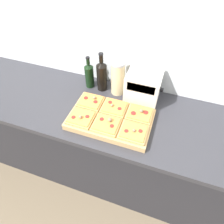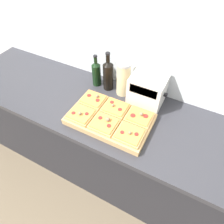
% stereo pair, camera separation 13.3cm
% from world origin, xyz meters
% --- Properties ---
extents(ground_plane, '(12.00, 12.00, 0.00)m').
position_xyz_m(ground_plane, '(0.00, 0.00, 0.00)').
color(ground_plane, brown).
extents(wall_back, '(6.00, 0.06, 2.50)m').
position_xyz_m(wall_back, '(0.00, 0.67, 1.25)').
color(wall_back, silver).
rests_on(wall_back, ground_plane).
extents(kitchen_counter, '(2.63, 0.67, 0.89)m').
position_xyz_m(kitchen_counter, '(0.00, 0.32, 0.44)').
color(kitchen_counter, '#232328').
rests_on(kitchen_counter, ground_plane).
extents(cutting_board, '(0.55, 0.34, 0.04)m').
position_xyz_m(cutting_board, '(0.04, 0.23, 0.91)').
color(cutting_board, tan).
rests_on(cutting_board, kitchen_counter).
extents(pizza_slice_back_left, '(0.17, 0.15, 0.05)m').
position_xyz_m(pizza_slice_back_left, '(-0.14, 0.31, 0.94)').
color(pizza_slice_back_left, tan).
rests_on(pizza_slice_back_left, cutting_board).
extents(pizza_slice_back_center, '(0.17, 0.15, 0.05)m').
position_xyz_m(pizza_slice_back_center, '(0.04, 0.31, 0.94)').
color(pizza_slice_back_center, tan).
rests_on(pizza_slice_back_center, cutting_board).
extents(pizza_slice_back_right, '(0.17, 0.15, 0.05)m').
position_xyz_m(pizza_slice_back_right, '(0.22, 0.31, 0.94)').
color(pizza_slice_back_right, tan).
rests_on(pizza_slice_back_right, cutting_board).
extents(pizza_slice_front_left, '(0.17, 0.15, 0.05)m').
position_xyz_m(pizza_slice_front_left, '(-0.14, 0.14, 0.94)').
color(pizza_slice_front_left, tan).
rests_on(pizza_slice_front_left, cutting_board).
extents(pizza_slice_front_center, '(0.17, 0.15, 0.06)m').
position_xyz_m(pizza_slice_front_center, '(0.04, 0.15, 0.94)').
color(pizza_slice_front_center, tan).
rests_on(pizza_slice_front_center, cutting_board).
extents(pizza_slice_front_right, '(0.17, 0.15, 0.05)m').
position_xyz_m(pizza_slice_front_right, '(0.22, 0.14, 0.94)').
color(pizza_slice_front_right, tan).
rests_on(pizza_slice_front_right, cutting_board).
extents(olive_oil_bottle, '(0.07, 0.07, 0.26)m').
position_xyz_m(olive_oil_bottle, '(-0.24, 0.53, 0.99)').
color(olive_oil_bottle, black).
rests_on(olive_oil_bottle, kitchen_counter).
extents(wine_bottle, '(0.08, 0.08, 0.31)m').
position_xyz_m(wine_bottle, '(-0.14, 0.53, 1.01)').
color(wine_bottle, black).
rests_on(wine_bottle, kitchen_counter).
extents(grain_jar_tall, '(0.10, 0.10, 0.27)m').
position_xyz_m(grain_jar_tall, '(-0.01, 0.53, 1.02)').
color(grain_jar_tall, beige).
rests_on(grain_jar_tall, kitchen_counter).
extents(toaster_oven, '(0.26, 0.22, 0.23)m').
position_xyz_m(toaster_oven, '(0.19, 0.51, 1.00)').
color(toaster_oven, beige).
rests_on(toaster_oven, kitchen_counter).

